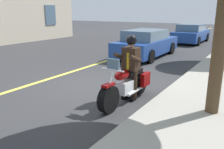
{
  "coord_description": "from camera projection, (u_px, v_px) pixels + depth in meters",
  "views": [
    {
      "loc": [
        5.77,
        4.12,
        2.32
      ],
      "look_at": [
        0.93,
        1.03,
        0.75
      ],
      "focal_mm": 37.19,
      "sensor_mm": 36.0,
      "label": 1
    }
  ],
  "objects": [
    {
      "name": "ground_plane",
      "position": [
        101.0,
        86.0,
        7.44
      ],
      "size": [
        80.0,
        80.0,
        0.0
      ],
      "primitive_type": "plane",
      "color": "#333335"
    },
    {
      "name": "lane_center_stripe",
      "position": [
        56.0,
        77.0,
        8.48
      ],
      "size": [
        60.0,
        0.16,
        0.01
      ],
      "primitive_type": "cube",
      "color": "#E5DB4C",
      "rests_on": "ground_plane"
    },
    {
      "name": "car_dark",
      "position": [
        146.0,
        43.0,
        12.09
      ],
      "size": [
        4.6,
        1.92,
        1.4
      ],
      "color": "navy",
      "rests_on": "ground_plane"
    },
    {
      "name": "motorcycle_main",
      "position": [
        127.0,
        85.0,
        6.07
      ],
      "size": [
        2.21,
        0.61,
        1.26
      ],
      "color": "black",
      "rests_on": "ground_plane"
    },
    {
      "name": "rider_main",
      "position": [
        131.0,
        62.0,
        6.07
      ],
      "size": [
        0.62,
        0.55,
        1.74
      ],
      "color": "black",
      "rests_on": "ground_plane"
    },
    {
      "name": "car_silver",
      "position": [
        191.0,
        33.0,
        17.46
      ],
      "size": [
        4.6,
        1.92,
        1.4
      ],
      "color": "navy",
      "rests_on": "ground_plane"
    }
  ]
}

